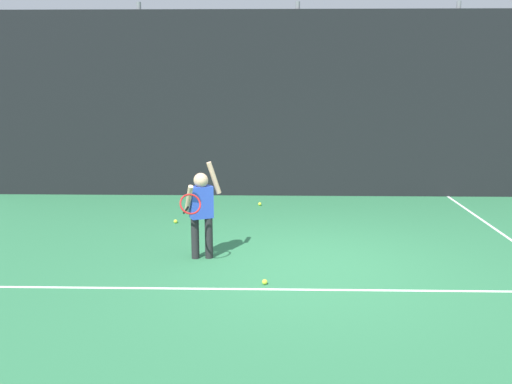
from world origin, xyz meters
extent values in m
plane|color=#2D7247|center=(0.00, 0.00, 0.00)|extent=(20.00, 20.00, 0.00)
cube|color=white|center=(0.00, -0.87, 0.00)|extent=(9.00, 0.05, 0.00)
cube|color=black|center=(0.00, 4.47, 1.89)|extent=(13.02, 0.08, 3.78)
cylinder|color=slate|center=(-3.18, 4.53, 1.96)|extent=(0.09, 0.09, 3.93)
cylinder|color=slate|center=(0.00, 4.53, 1.96)|extent=(0.09, 0.09, 3.93)
cylinder|color=slate|center=(3.18, 4.53, 1.96)|extent=(0.09, 0.09, 3.93)
cylinder|color=#232326|center=(-1.57, 0.28, 0.29)|extent=(0.11, 0.11, 0.58)
cylinder|color=#232326|center=(-1.38, 0.29, 0.29)|extent=(0.11, 0.11, 0.58)
cube|color=blue|center=(-1.48, 0.28, 0.80)|extent=(0.34, 0.28, 0.44)
sphere|color=tan|center=(-1.48, 0.28, 1.10)|extent=(0.20, 0.20, 0.20)
cylinder|color=tan|center=(-1.31, 0.38, 1.12)|extent=(0.22, 0.15, 0.46)
cylinder|color=tan|center=(-1.63, 0.15, 0.87)|extent=(0.18, 0.29, 0.43)
cylinder|color=black|center=(-1.65, 0.01, 0.75)|extent=(0.12, 0.23, 0.15)
torus|color=red|center=(-1.56, -0.19, 0.88)|extent=(0.33, 0.27, 0.26)
sphere|color=#CCE033|center=(-2.16, 2.14, 0.03)|extent=(0.07, 0.07, 0.07)
sphere|color=#CCE033|center=(-0.60, -0.71, 0.03)|extent=(0.07, 0.07, 0.07)
sphere|color=#CCE033|center=(-0.73, 3.50, 0.03)|extent=(0.07, 0.07, 0.07)
camera|label=1|loc=(-0.54, -7.20, 2.52)|focal=39.49mm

